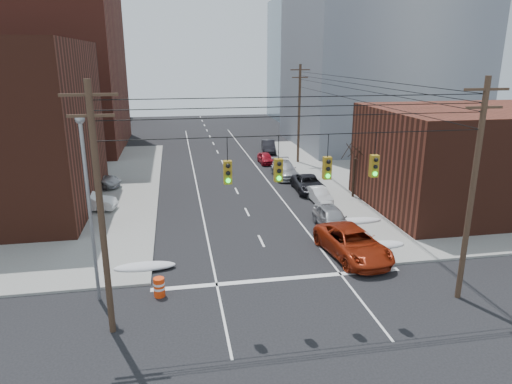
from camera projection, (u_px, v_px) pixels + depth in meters
name	position (u px, v px, depth m)	size (l,w,h in m)	color
ground	(315.00, 351.00, 19.04)	(160.00, 160.00, 0.00)	black
sidewalk_ne	(481.00, 170.00, 49.07)	(40.00, 40.00, 0.15)	gray
building_brick_tall	(15.00, 29.00, 55.95)	(24.00, 20.00, 30.00)	maroon
building_brick_far	(57.00, 90.00, 82.70)	(22.00, 18.00, 12.00)	#4A2116
building_office	(378.00, 51.00, 60.70)	(22.00, 20.00, 25.00)	gray
building_glass	(328.00, 61.00, 85.99)	(20.00, 18.00, 22.00)	gray
building_storefront	(475.00, 159.00, 36.05)	(16.00, 12.00, 8.00)	#4A2116
utility_pole_left	(100.00, 209.00, 18.77)	(2.20, 0.28, 11.00)	#473323
utility_pole_right	(473.00, 188.00, 21.66)	(2.20, 0.28, 11.00)	#473323
utility_pole_far	(299.00, 113.00, 50.90)	(2.20, 0.28, 11.00)	#473323
traffic_signals	(303.00, 168.00, 19.81)	(17.00, 0.42, 2.02)	black
street_light	(88.00, 195.00, 21.50)	(0.44, 0.44, 9.32)	gray
bare_tree	(354.00, 172.00, 38.87)	(2.09, 2.20, 4.93)	black
snow_nw	(145.00, 267.00, 26.21)	(3.50, 1.08, 0.42)	silver
snow_ne	(382.00, 245.00, 29.20)	(3.00, 1.08, 0.42)	silver
snow_east_far	(355.00, 221.00, 33.44)	(4.00, 1.08, 0.42)	silver
red_pickup	(353.00, 243.00, 27.78)	(2.88, 6.24, 1.73)	maroon
parked_car_a	(332.00, 218.00, 32.41)	(1.85, 4.59, 1.56)	#A7A7AB
parked_car_b	(319.00, 195.00, 38.38)	(1.30, 3.73, 1.23)	white
parked_car_c	(308.00, 184.00, 41.34)	(2.38, 5.17, 1.44)	black
parked_car_d	(284.00, 169.00, 46.25)	(2.21, 5.45, 1.58)	#AFB0B4
parked_car_e	(266.00, 158.00, 52.19)	(1.46, 3.64, 1.24)	maroon
parked_car_f	(268.00, 146.00, 58.23)	(1.61, 4.61, 1.52)	black
lot_car_a	(87.00, 201.00, 35.75)	(1.55, 4.43, 1.46)	silver
lot_car_b	(93.00, 180.00, 41.92)	(2.34, 5.08, 1.41)	#A4A5A9
lot_car_c	(47.00, 185.00, 40.24)	(2.09, 5.14, 1.49)	black
lot_car_d	(40.00, 186.00, 40.33)	(1.59, 3.96, 1.35)	#9FA0A4
construction_barrel	(159.00, 287.00, 23.25)	(0.71, 0.71, 1.01)	#ED390C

